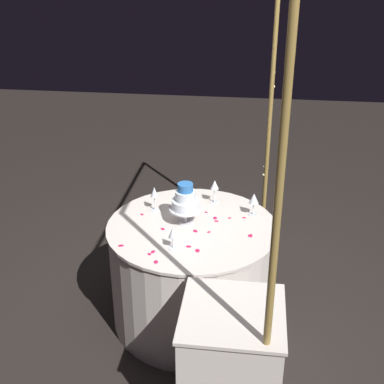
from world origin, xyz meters
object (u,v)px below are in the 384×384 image
wine_glass_2 (254,199)px  main_table (192,273)px  tiered_cake (185,201)px  wine_glass_0 (154,193)px  wine_glass_3 (185,195)px  side_table (230,369)px  wine_glass_4 (215,186)px  wine_glass_1 (173,234)px  decorative_arch (275,107)px

wine_glass_2 → main_table: bearing=-63.2°
tiered_cake → wine_glass_0: tiered_cake is taller
wine_glass_3 → side_table: bearing=20.0°
side_table → wine_glass_0: (-1.06, -0.61, 0.51)m
main_table → wine_glass_0: bearing=-122.4°
wine_glass_0 → wine_glass_4: bearing=113.3°
wine_glass_0 → wine_glass_2: (-0.02, 0.69, -0.01)m
main_table → wine_glass_3: (-0.25, -0.09, 0.49)m
side_table → wine_glass_1: 0.85m
wine_glass_1 → wine_glass_4: wine_glass_4 is taller
decorative_arch → wine_glass_3: 0.97m
decorative_arch → wine_glass_0: bearing=-103.1°
tiered_cake → main_table: bearing=53.0°
wine_glass_1 → wine_glass_2: size_ratio=0.89×
main_table → tiered_cake: size_ratio=3.98×
main_table → wine_glass_3: wine_glass_3 is taller
side_table → wine_glass_1: bearing=-145.1°
tiered_cake → wine_glass_3: size_ratio=2.10×
wine_glass_3 → wine_glass_4: size_ratio=0.77×
wine_glass_0 → wine_glass_1: wine_glass_0 is taller
wine_glass_2 → decorative_arch: bearing=24.7°
side_table → main_table: bearing=-159.7°
tiered_cake → wine_glass_4: tiered_cake is taller
decorative_arch → wine_glass_3: (-0.25, -0.58, -0.73)m
tiered_cake → wine_glass_0: 0.28m
decorative_arch → tiered_cake: decorative_arch is taller
tiered_cake → wine_glass_4: bearing=152.6°
decorative_arch → wine_glass_4: decorative_arch is taller
wine_glass_2 → side_table: bearing=-4.1°
wine_glass_1 → wine_glass_4: bearing=163.2°
wine_glass_3 → wine_glass_4: bearing=118.6°
decorative_arch → main_table: bearing=-89.9°
wine_glass_0 → wine_glass_4: size_ratio=1.02×
wine_glass_0 → wine_glass_2: 0.69m
main_table → wine_glass_3: 0.55m
side_table → wine_glass_2: 1.19m
decorative_arch → main_table: decorative_arch is taller
side_table → tiered_cake: size_ratio=2.70×
wine_glass_4 → wine_glass_0: bearing=-66.7°
main_table → tiered_cake: (-0.04, -0.05, 0.55)m
side_table → wine_glass_2: wine_glass_2 is taller
wine_glass_3 → main_table: bearing=19.0°
decorative_arch → wine_glass_4: bearing=-133.4°
main_table → side_table: size_ratio=1.47×
decorative_arch → side_table: 1.50m
main_table → wine_glass_0: (-0.18, -0.29, 0.51)m
decorative_arch → side_table: bearing=-11.0°
wine_glass_0 → main_table: bearing=57.6°
wine_glass_1 → decorative_arch: bearing=117.4°
side_table → wine_glass_4: wine_glass_4 is taller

